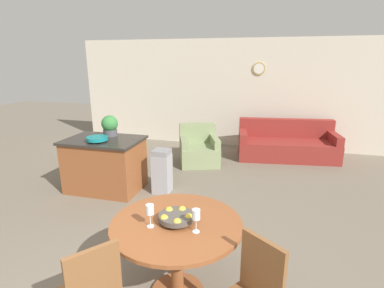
{
  "coord_description": "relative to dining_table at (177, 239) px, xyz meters",
  "views": [
    {
      "loc": [
        1.09,
        -1.54,
        2.19
      ],
      "look_at": [
        -0.01,
        2.6,
        0.98
      ],
      "focal_mm": 28.0,
      "sensor_mm": 36.0,
      "label": 1
    }
  ],
  "objects": [
    {
      "name": "wall_back",
      "position": [
        -0.34,
        5.39,
        0.75
      ],
      "size": [
        8.0,
        0.09,
        2.7
      ],
      "color": "beige",
      "rests_on": "ground_plane"
    },
    {
      "name": "dining_table",
      "position": [
        0.0,
        0.0,
        0.0
      ],
      "size": [
        1.2,
        1.2,
        0.78
      ],
      "color": "brown",
      "rests_on": "ground_plane"
    },
    {
      "name": "fruit_bowl",
      "position": [
        -0.0,
        -0.0,
        0.23
      ],
      "size": [
        0.32,
        0.32,
        0.1
      ],
      "color": "#4C4742",
      "rests_on": "dining_table"
    },
    {
      "name": "wine_glass_left",
      "position": [
        -0.2,
        -0.13,
        0.33
      ],
      "size": [
        0.07,
        0.07,
        0.21
      ],
      "color": "silver",
      "rests_on": "dining_table"
    },
    {
      "name": "wine_glass_right",
      "position": [
        0.21,
        -0.11,
        0.33
      ],
      "size": [
        0.07,
        0.07,
        0.21
      ],
      "color": "silver",
      "rests_on": "dining_table"
    },
    {
      "name": "kitchen_island",
      "position": [
        -1.94,
        2.03,
        -0.15
      ],
      "size": [
        1.27,
        0.88,
        0.9
      ],
      "color": "brown",
      "rests_on": "ground_plane"
    },
    {
      "name": "teal_bowl",
      "position": [
        -1.95,
        1.86,
        0.35
      ],
      "size": [
        0.35,
        0.35,
        0.08
      ],
      "color": "#147A7F",
      "rests_on": "kitchen_island"
    },
    {
      "name": "potted_plant",
      "position": [
        -1.94,
        2.26,
        0.49
      ],
      "size": [
        0.28,
        0.28,
        0.36
      ],
      "color": "#4C4C51",
      "rests_on": "kitchen_island"
    },
    {
      "name": "trash_bin",
      "position": [
        -0.95,
        2.16,
        -0.23
      ],
      "size": [
        0.28,
        0.29,
        0.75
      ],
      "color": "#9E9EA3",
      "rests_on": "ground_plane"
    },
    {
      "name": "couch",
      "position": [
        1.15,
        4.66,
        -0.31
      ],
      "size": [
        2.27,
        1.2,
        0.85
      ],
      "rotation": [
        0.0,
        0.0,
        0.13
      ],
      "color": "maroon",
      "rests_on": "ground_plane"
    },
    {
      "name": "armchair",
      "position": [
        -0.71,
        3.81,
        -0.32
      ],
      "size": [
        1.06,
        1.11,
        0.82
      ],
      "rotation": [
        0.0,
        0.0,
        0.36
      ],
      "color": "gray",
      "rests_on": "ground_plane"
    }
  ]
}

